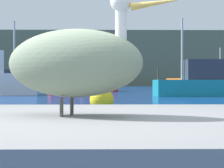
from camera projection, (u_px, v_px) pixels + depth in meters
name	position (u px, v px, depth m)	size (l,w,h in m)	color
hillside_backdrop	(105.00, 60.00, 73.73)	(140.00, 11.96, 9.90)	#5B664C
pier_dock	(73.00, 154.00, 3.12)	(3.83, 3.04, 0.62)	gray
pelican	(75.00, 62.00, 3.11)	(1.49, 0.91, 0.99)	gray
fishing_boat_orange	(202.00, 81.00, 38.02)	(7.64, 5.52, 4.30)	orange
fishing_boat_red	(85.00, 82.00, 32.90)	(6.03, 3.42, 4.66)	red
fishing_boat_teal	(218.00, 82.00, 22.96)	(8.06, 2.42, 4.63)	teal
mooring_buoy	(102.00, 100.00, 11.22)	(0.70, 0.70, 0.70)	yellow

